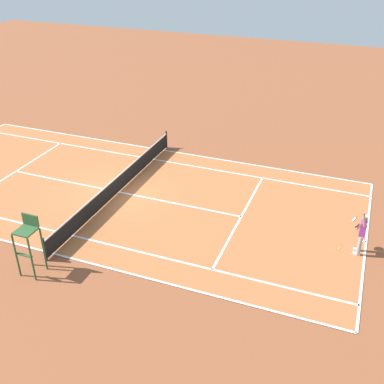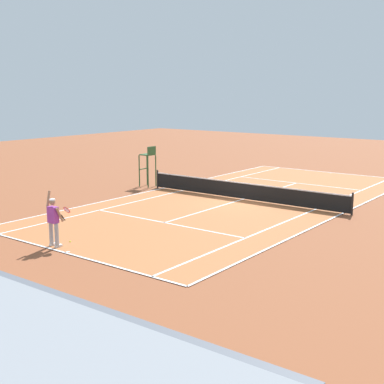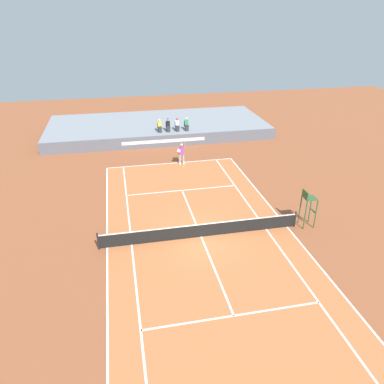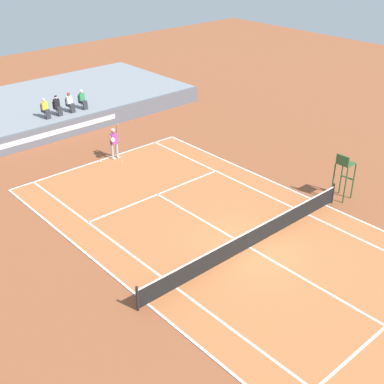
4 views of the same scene
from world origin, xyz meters
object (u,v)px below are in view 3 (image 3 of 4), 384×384
object	(u,v)px
tennis_ball	(183,167)
umpire_chair	(308,204)
spectator_seated_1	(168,125)
spectator_seated_2	(177,125)
tennis_player	(182,153)
spectator_seated_0	(160,126)
spectator_seated_3	(187,124)

from	to	relation	value
tennis_ball	umpire_chair	xyz separation A→B (m)	(5.73, -10.87, 1.52)
tennis_ball	spectator_seated_1	bearing A→B (deg)	92.22
spectator_seated_2	tennis_player	world-z (taller)	spectator_seated_2
spectator_seated_0	umpire_chair	xyz separation A→B (m)	(6.85, -17.62, -0.18)
spectator_seated_0	tennis_ball	bearing A→B (deg)	-80.63
spectator_seated_3	tennis_ball	bearing A→B (deg)	-103.40
spectator_seated_0	spectator_seated_2	distance (m)	1.78
spectator_seated_2	umpire_chair	distance (m)	18.34
spectator_seated_2	tennis_ball	xyz separation A→B (m)	(-0.66, -6.75, -1.70)
spectator_seated_0	tennis_ball	xyz separation A→B (m)	(1.11, -6.75, -1.70)
tennis_player	spectator_seated_0	bearing A→B (deg)	100.40
umpire_chair	tennis_ball	bearing A→B (deg)	117.80
spectator_seated_1	umpire_chair	world-z (taller)	umpire_chair
spectator_seated_1	umpire_chair	bearing A→B (deg)	-71.21
tennis_player	tennis_ball	bearing A→B (deg)	-89.42
tennis_player	umpire_chair	size ratio (longest dim) A/B	0.85
spectator_seated_3	spectator_seated_0	bearing A→B (deg)	180.00
tennis_ball	spectator_seated_3	bearing A→B (deg)	76.60
spectator_seated_2	spectator_seated_1	bearing A→B (deg)	180.00
spectator_seated_0	spectator_seated_3	xyz separation A→B (m)	(2.72, 0.00, 0.00)
spectator_seated_1	spectator_seated_2	xyz separation A→B (m)	(0.92, 0.00, 0.00)
umpire_chair	tennis_player	bearing A→B (deg)	116.34
spectator_seated_2	umpire_chair	bearing A→B (deg)	-73.95
spectator_seated_1	spectator_seated_0	bearing A→B (deg)	180.00
spectator_seated_0	tennis_player	world-z (taller)	spectator_seated_0
spectator_seated_3	tennis_player	world-z (taller)	spectator_seated_3
spectator_seated_1	tennis_ball	size ratio (longest dim) A/B	18.60
spectator_seated_0	spectator_seated_1	size ratio (longest dim) A/B	1.00
spectator_seated_0	spectator_seated_1	bearing A→B (deg)	0.00
spectator_seated_0	tennis_player	distance (m)	6.17
spectator_seated_1	tennis_player	world-z (taller)	spectator_seated_1
spectator_seated_2	umpire_chair	xyz separation A→B (m)	(5.07, -17.62, -0.18)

